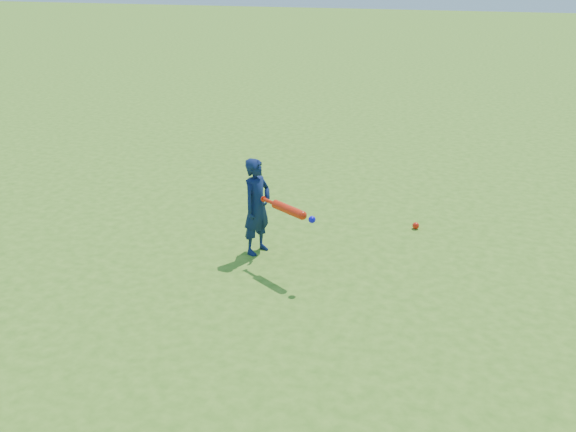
{
  "coord_description": "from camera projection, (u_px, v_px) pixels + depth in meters",
  "views": [
    {
      "loc": [
        3.09,
        -6.19,
        2.84
      ],
      "look_at": [
        1.19,
        -0.68,
        0.56
      ],
      "focal_mm": 40.0,
      "sensor_mm": 36.0,
      "label": 1
    }
  ],
  "objects": [
    {
      "name": "ground",
      "position": [
        210.0,
        228.0,
        7.43
      ],
      "size": [
        80.0,
        80.0,
        0.0
      ],
      "primitive_type": "plane",
      "color": "#42761C",
      "rests_on": "ground"
    },
    {
      "name": "child",
      "position": [
        257.0,
        207.0,
        6.63
      ],
      "size": [
        0.35,
        0.43,
        1.02
      ],
      "primitive_type": "imported",
      "rotation": [
        0.0,
        0.0,
        1.27
      ],
      "color": "#0E1B45",
      "rests_on": "ground"
    },
    {
      "name": "ground_ball_red",
      "position": [
        416.0,
        226.0,
        7.4
      ],
      "size": [
        0.08,
        0.08,
        0.08
      ],
      "primitive_type": "sphere",
      "color": "red",
      "rests_on": "ground"
    },
    {
      "name": "bat_swing",
      "position": [
        291.0,
        211.0,
        6.13
      ],
      "size": [
        0.68,
        0.44,
        0.09
      ],
      "rotation": [
        0.0,
        0.0,
        -0.54
      ],
      "color": "red",
      "rests_on": "ground"
    }
  ]
}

